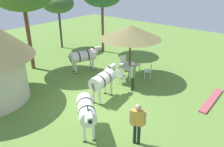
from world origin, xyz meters
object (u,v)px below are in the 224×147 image
object	(u,v)px
shade_umbrella	(131,32)
patio_chair_near_hut	(120,76)
standing_watcher	(137,121)
patio_chair_near_lawn	(149,70)
zebra_by_umbrella	(84,56)
acacia_tree_far_lawn	(58,4)
zebra_nearest_camera	(103,80)
patio_chair_west_end	(123,62)
zebra_toward_hut	(86,110)
patio_dining_table	(129,67)
guest_beside_umbrella	(133,73)

from	to	relation	value
shade_umbrella	patio_chair_near_hut	size ratio (longest dim) A/B	3.90
shade_umbrella	standing_watcher	world-z (taller)	shade_umbrella
patio_chair_near_lawn	zebra_by_umbrella	size ratio (longest dim) A/B	0.42
standing_watcher	acacia_tree_far_lawn	xyz separation A→B (m)	(5.74, 11.50, 2.56)
patio_chair_near_hut	zebra_nearest_camera	distance (m)	1.92
patio_chair_west_end	zebra_nearest_camera	bearing A→B (deg)	56.53
patio_chair_near_hut	zebra_by_umbrella	world-z (taller)	zebra_by_umbrella
zebra_toward_hut	acacia_tree_far_lawn	bearing A→B (deg)	-86.13
patio_chair_near_hut	zebra_toward_hut	distance (m)	4.52
patio_chair_near_hut	standing_watcher	size ratio (longest dim) A/B	0.53
zebra_by_umbrella	acacia_tree_far_lawn	distance (m)	6.10
patio_dining_table	patio_chair_west_end	world-z (taller)	patio_chair_west_end
patio_dining_table	standing_watcher	world-z (taller)	standing_watcher
shade_umbrella	standing_watcher	distance (m)	6.16
shade_umbrella	patio_chair_near_lawn	distance (m)	2.53
guest_beside_umbrella	patio_chair_near_lawn	bearing A→B (deg)	-20.14
patio_dining_table	standing_watcher	size ratio (longest dim) A/B	0.81
guest_beside_umbrella	zebra_toward_hut	distance (m)	4.11
patio_chair_west_end	guest_beside_umbrella	xyz separation A→B (m)	(-1.95, -2.13, 0.46)
guest_beside_umbrella	zebra_toward_hut	xyz separation A→B (m)	(-4.05, -0.69, 0.04)
guest_beside_umbrella	zebra_nearest_camera	distance (m)	1.79
patio_chair_near_lawn	standing_watcher	distance (m)	5.93
standing_watcher	patio_chair_near_hut	bearing A→B (deg)	109.12
zebra_toward_hut	acacia_tree_far_lawn	size ratio (longest dim) A/B	0.43
zebra_by_umbrella	shade_umbrella	bearing A→B (deg)	42.35
patio_dining_table	zebra_nearest_camera	world-z (taller)	zebra_nearest_camera
zebra_nearest_camera	patio_dining_table	bearing A→B (deg)	90.69
patio_chair_west_end	zebra_toward_hut	world-z (taller)	zebra_toward_hut
shade_umbrella	guest_beside_umbrella	distance (m)	2.48
zebra_by_umbrella	acacia_tree_far_lawn	xyz separation A→B (m)	(2.24, 5.05, 2.58)
patio_chair_west_end	zebra_by_umbrella	size ratio (longest dim) A/B	0.42
zebra_nearest_camera	zebra_toward_hut	world-z (taller)	zebra_nearest_camera
patio_chair_near_lawn	guest_beside_umbrella	xyz separation A→B (m)	(-1.93, -0.16, 0.46)
standing_watcher	zebra_by_umbrella	distance (m)	7.34
zebra_toward_hut	standing_watcher	bearing A→B (deg)	148.99
acacia_tree_far_lawn	shade_umbrella	bearing A→B (deg)	-98.16
patio_chair_near_lawn	patio_chair_west_end	bearing A→B (deg)	56.74
guest_beside_umbrella	acacia_tree_far_lawn	size ratio (longest dim) A/B	0.38
patio_dining_table	patio_chair_near_lawn	bearing A→B (deg)	-57.24
patio_chair_west_end	acacia_tree_far_lawn	world-z (taller)	acacia_tree_far_lawn
patio_chair_near_hut	zebra_nearest_camera	world-z (taller)	zebra_nearest_camera
guest_beside_umbrella	acacia_tree_far_lawn	world-z (taller)	acacia_tree_far_lawn
zebra_nearest_camera	zebra_by_umbrella	size ratio (longest dim) A/B	0.97
patio_chair_near_hut	acacia_tree_far_lawn	distance (m)	8.87
standing_watcher	zebra_toward_hut	bearing A→B (deg)	175.18
guest_beside_umbrella	zebra_toward_hut	size ratio (longest dim) A/B	0.88
patio_dining_table	acacia_tree_far_lawn	distance (m)	8.42
zebra_nearest_camera	zebra_by_umbrella	world-z (taller)	zebra_nearest_camera
patio_chair_west_end	guest_beside_umbrella	bearing A→B (deg)	81.29
patio_chair_near_hut	acacia_tree_far_lawn	xyz separation A→B (m)	(2.28, 8.01, 3.05)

